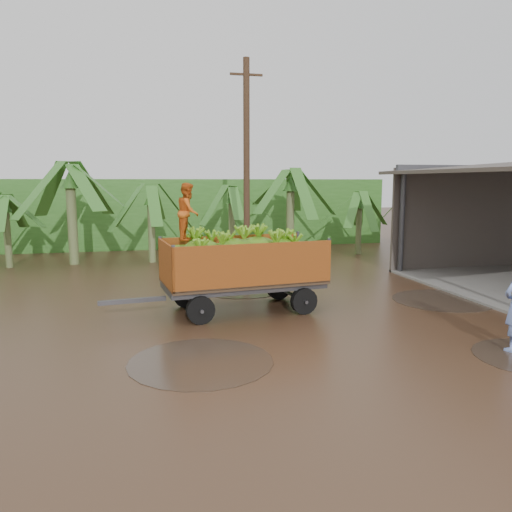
# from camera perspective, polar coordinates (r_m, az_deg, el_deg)

# --- Properties ---
(ground) EXTENTS (100.00, 100.00, 0.00)m
(ground) POSITION_cam_1_polar(r_m,az_deg,el_deg) (12.76, 7.76, -7.45)
(ground) COLOR black
(ground) RESTS_ON ground
(hedge_north) EXTENTS (22.00, 3.00, 3.60)m
(hedge_north) POSITION_cam_1_polar(r_m,az_deg,el_deg) (27.59, -8.23, 4.94)
(hedge_north) COLOR #2D661E
(hedge_north) RESTS_ON ground
(banana_trailer) EXTENTS (5.97, 2.51, 3.46)m
(banana_trailer) POSITION_cam_1_polar(r_m,az_deg,el_deg) (13.43, -1.64, -0.92)
(banana_trailer) COLOR #C75F1C
(banana_trailer) RESTS_ON ground
(utility_pole) EXTENTS (1.20, 0.24, 7.89)m
(utility_pole) POSITION_cam_1_polar(r_m,az_deg,el_deg) (18.73, -1.08, 10.09)
(utility_pole) COLOR #47301E
(utility_pole) RESTS_ON ground
(banana_plants) EXTENTS (24.24, 20.39, 4.37)m
(banana_plants) POSITION_cam_1_polar(r_m,az_deg,el_deg) (18.97, -15.46, 3.11)
(banana_plants) COLOR #2D661E
(banana_plants) RESTS_ON ground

